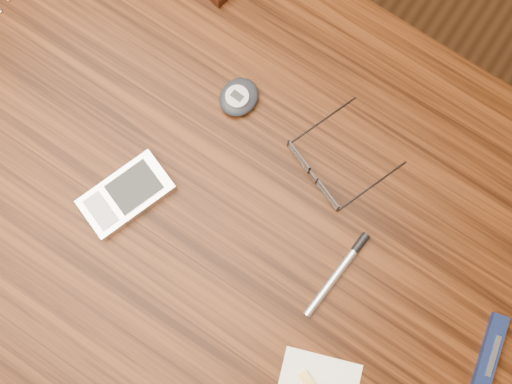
# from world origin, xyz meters

# --- Properties ---
(ground) EXTENTS (3.80, 3.80, 0.00)m
(ground) POSITION_xyz_m (0.00, 0.00, 0.00)
(ground) COLOR #472814
(ground) RESTS_ON ground
(desk) EXTENTS (1.00, 0.70, 0.75)m
(desk) POSITION_xyz_m (0.00, 0.00, 0.65)
(desk) COLOR #3C1A09
(desk) RESTS_ON ground
(eyeglasses) EXTENTS (0.15, 0.15, 0.02)m
(eyeglasses) POSITION_xyz_m (0.12, 0.10, 0.76)
(eyeglasses) COLOR black
(eyeglasses) RESTS_ON desk
(pda_phone) EXTENTS (0.10, 0.13, 0.02)m
(pda_phone) POSITION_xyz_m (-0.07, -0.06, 0.76)
(pda_phone) COLOR silver
(pda_phone) RESTS_ON desk
(pedometer) EXTENTS (0.05, 0.06, 0.02)m
(pedometer) POSITION_xyz_m (-0.02, 0.13, 0.76)
(pedometer) COLOR black
(pedometer) RESTS_ON desk
(pocket_knife) EXTENTS (0.04, 0.10, 0.01)m
(pocket_knife) POSITION_xyz_m (0.43, 0.03, 0.76)
(pocket_knife) COLOR #0F1C3C
(pocket_knife) RESTS_ON desk
(silver_pen) EXTENTS (0.02, 0.13, 0.01)m
(silver_pen) POSITION_xyz_m (0.22, 0.01, 0.76)
(silver_pen) COLOR silver
(silver_pen) RESTS_ON desk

